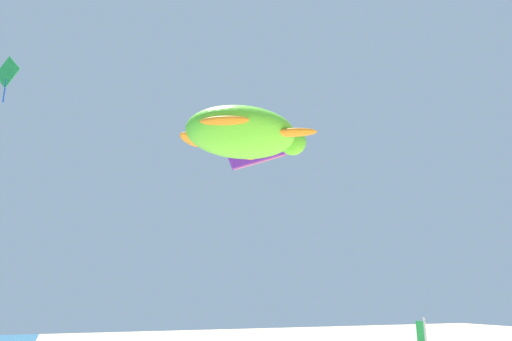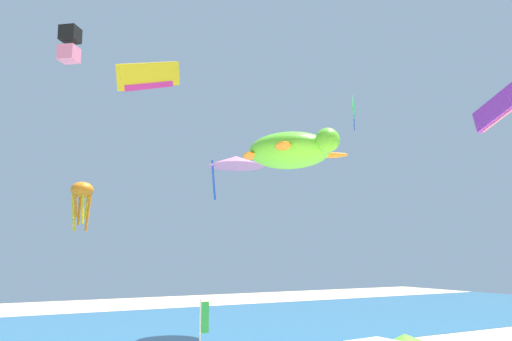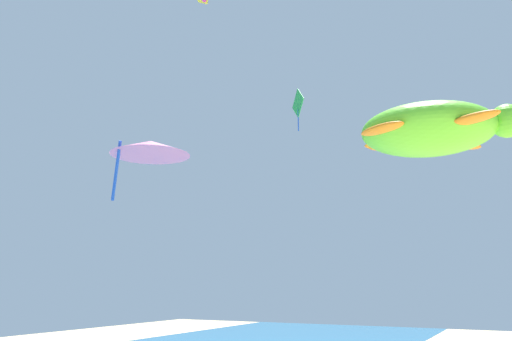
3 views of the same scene
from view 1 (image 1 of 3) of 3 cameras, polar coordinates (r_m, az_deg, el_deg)
kite_diamond_green at (r=31.68m, az=-27.82°, el=10.29°), size 1.52×1.46×2.96m
kite_turtle_lime at (r=18.22m, az=-1.40°, el=4.39°), size 4.95×5.52×1.84m
kite_parafoil_purple at (r=29.53m, az=0.53°, el=2.23°), size 0.97×4.36×2.62m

